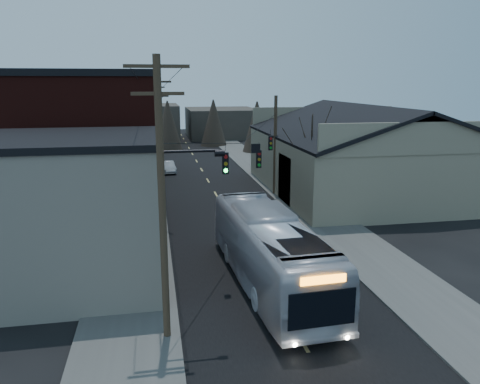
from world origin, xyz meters
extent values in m
plane|color=black|center=(0.00, 0.00, 0.00)|extent=(160.00, 160.00, 0.00)
cube|color=black|center=(0.00, 30.00, 0.01)|extent=(9.00, 110.00, 0.02)
cube|color=#474744|center=(-6.50, 30.00, 0.06)|extent=(4.00, 110.00, 0.12)
cube|color=#474744|center=(6.50, 30.00, 0.06)|extent=(4.00, 110.00, 0.12)
cube|color=#6B6559|center=(-9.00, 9.00, 3.50)|extent=(8.00, 8.00, 7.00)
cube|color=black|center=(-10.00, 20.00, 5.00)|extent=(10.00, 12.00, 10.00)
cube|color=#36312B|center=(-9.50, 36.00, 3.50)|extent=(9.00, 14.00, 7.00)
cube|color=gray|center=(13.00, 25.00, 2.50)|extent=(16.00, 20.00, 5.00)
cube|color=black|center=(9.00, 25.00, 6.30)|extent=(8.16, 20.60, 2.86)
cube|color=black|center=(17.00, 25.00, 6.30)|extent=(8.16, 20.60, 2.86)
cube|color=#36312B|center=(-6.00, 65.00, 3.00)|extent=(10.00, 12.00, 6.00)
cube|color=#36312B|center=(7.00, 70.00, 2.50)|extent=(12.00, 14.00, 5.00)
cone|color=black|center=(6.50, 20.00, 3.60)|extent=(0.40, 0.40, 7.20)
cylinder|color=#382B1E|center=(-5.00, 3.00, 5.25)|extent=(0.28, 0.28, 10.50)
cube|color=#382B1E|center=(-5.00, 3.00, 10.10)|extent=(2.20, 0.12, 0.12)
cylinder|color=#382B1E|center=(-5.00, 18.00, 5.00)|extent=(0.28, 0.28, 10.00)
cube|color=#382B1E|center=(-5.00, 18.00, 9.60)|extent=(2.20, 0.12, 0.12)
cylinder|color=#382B1E|center=(-5.00, 33.00, 4.75)|extent=(0.28, 0.28, 9.50)
cube|color=#382B1E|center=(-5.00, 33.00, 9.10)|extent=(2.20, 0.12, 0.12)
cylinder|color=#382B1E|center=(-5.00, 48.00, 4.50)|extent=(0.28, 0.28, 9.00)
cube|color=#382B1E|center=(-5.00, 48.00, 8.60)|extent=(2.20, 0.12, 0.12)
cylinder|color=#382B1E|center=(5.00, 25.00, 4.25)|extent=(0.28, 0.28, 8.50)
cube|color=black|center=(-2.00, 7.50, 5.95)|extent=(0.28, 0.20, 1.00)
cube|color=black|center=(0.60, 12.00, 5.35)|extent=(0.28, 0.20, 1.00)
cube|color=black|center=(2.80, 18.00, 5.45)|extent=(0.28, 0.20, 1.00)
imported|color=#B9BCC6|center=(0.04, 7.00, 1.74)|extent=(3.62, 12.66, 3.49)
imported|color=#A3A5AA|center=(-3.75, 37.03, 0.61)|extent=(1.75, 3.86, 1.23)
camera|label=1|loc=(-5.23, -13.44, 9.58)|focal=35.00mm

